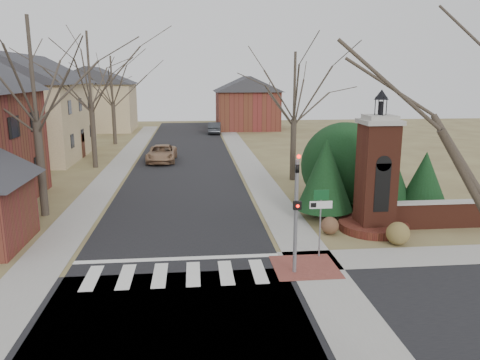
{
  "coord_description": "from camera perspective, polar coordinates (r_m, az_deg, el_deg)",
  "views": [
    {
      "loc": [
        0.71,
        -15.13,
        7.06
      ],
      "look_at": [
        2.84,
        6.0,
        2.31
      ],
      "focal_mm": 35.0,
      "sensor_mm": 36.0,
      "label": 1
    }
  ],
  "objects": [
    {
      "name": "bare_tree_1",
      "position": [
        37.93,
        -17.99,
        13.49
      ],
      "size": [
        8.4,
        8.4,
        11.64
      ],
      "color": "#473D33",
      "rests_on": "ground"
    },
    {
      "name": "bare_tree_2",
      "position": [
        50.8,
        -15.41,
        12.13
      ],
      "size": [
        7.35,
        7.35,
        10.19
      ],
      "color": "#473D33",
      "rests_on": "ground"
    },
    {
      "name": "evergreen_mass",
      "position": [
        26.4,
        12.65,
        2.14
      ],
      "size": [
        4.8,
        4.8,
        4.8
      ],
      "primitive_type": "sphere",
      "color": "black",
      "rests_on": "ground"
    },
    {
      "name": "evergreen_mid",
      "position": [
        25.69,
        16.76,
        2.08
      ],
      "size": [
        3.4,
        3.4,
        4.7
      ],
      "color": "#473D33",
      "rests_on": "ground"
    },
    {
      "name": "traffic_signal_pole",
      "position": [
        16.72,
        6.88,
        -3.0
      ],
      "size": [
        0.28,
        0.41,
        4.5
      ],
      "color": "slate",
      "rests_on": "ground"
    },
    {
      "name": "sidewalk_left",
      "position": [
        38.25,
        -14.55,
        1.59
      ],
      "size": [
        2.0,
        60.0,
        0.02
      ],
      "primitive_type": "cube",
      "color": "gray",
      "rests_on": "ground"
    },
    {
      "name": "house_stucco_left",
      "position": [
        44.53,
        -24.64,
        8.31
      ],
      "size": [
        9.8,
        12.8,
        9.28
      ],
      "color": "#CFB58A",
      "rests_on": "ground"
    },
    {
      "name": "crosswalk_zone",
      "position": [
        17.43,
        -7.74,
        -11.36
      ],
      "size": [
        8.0,
        2.2,
        0.02
      ],
      "primitive_type": "cube",
      "color": "silver",
      "rests_on": "ground"
    },
    {
      "name": "sign_post",
      "position": [
        18.52,
        9.79,
        -3.6
      ],
      "size": [
        0.9,
        0.07,
        2.75
      ],
      "color": "slate",
      "rests_on": "ground"
    },
    {
      "name": "ground",
      "position": [
        16.71,
        -7.83,
        -12.5
      ],
      "size": [
        120.0,
        120.0,
        0.0
      ],
      "primitive_type": "plane",
      "color": "brown",
      "rests_on": "ground"
    },
    {
      "name": "bare_tree_3",
      "position": [
        31.86,
        6.69,
        11.86
      ],
      "size": [
        7.0,
        7.0,
        9.7
      ],
      "color": "#473D33",
      "rests_on": "ground"
    },
    {
      "name": "bare_tree_0",
      "position": [
        25.34,
        -24.12,
        12.99
      ],
      "size": [
        8.05,
        8.05,
        11.15
      ],
      "color": "#473D33",
      "rests_on": "ground"
    },
    {
      "name": "house_distant_right",
      "position": [
        63.63,
        0.83,
        9.54
      ],
      "size": [
        8.8,
        8.8,
        7.3
      ],
      "color": "maroon",
      "rests_on": "ground"
    },
    {
      "name": "sidewalk_right_main",
      "position": [
        38.06,
        1.12,
        1.94
      ],
      "size": [
        2.0,
        60.0,
        0.02
      ],
      "primitive_type": "cube",
      "color": "gray",
      "rests_on": "ground"
    },
    {
      "name": "cross_street",
      "position": [
        14.05,
        -8.25,
        -17.67
      ],
      "size": [
        120.0,
        8.0,
        0.01
      ],
      "primitive_type": "cube",
      "color": "black",
      "rests_on": "ground"
    },
    {
      "name": "house_distant_left",
      "position": [
        64.45,
        -17.38,
        9.55
      ],
      "size": [
        10.8,
        8.8,
        8.53
      ],
      "color": "#CFB58A",
      "rests_on": "ground"
    },
    {
      "name": "evergreen_far",
      "position": [
        25.77,
        21.61,
        0.16
      ],
      "size": [
        2.4,
        2.4,
        3.3
      ],
      "color": "#473D33",
      "rests_on": "ground"
    },
    {
      "name": "brick_gate_monument",
      "position": [
        22.31,
        16.22,
        -0.57
      ],
      "size": [
        3.2,
        3.2,
        6.47
      ],
      "color": "#5A271A",
      "rests_on": "ground"
    },
    {
      "name": "dry_shrub_left",
      "position": [
        21.69,
        10.9,
        -5.48
      ],
      "size": [
        0.81,
        0.81,
        0.81
      ],
      "primitive_type": "sphere",
      "color": "brown",
      "rests_on": "ground"
    },
    {
      "name": "main_street",
      "position": [
        37.8,
        -6.73,
        1.77
      ],
      "size": [
        8.0,
        70.0,
        0.01
      ],
      "primitive_type": "cube",
      "color": "black",
      "rests_on": "ground"
    },
    {
      "name": "distant_car",
      "position": [
        58.55,
        -3.11,
        6.37
      ],
      "size": [
        1.83,
        4.42,
        1.42
      ],
      "primitive_type": "imported",
      "rotation": [
        0.0,
        0.0,
        3.07
      ],
      "color": "#313439",
      "rests_on": "ground"
    },
    {
      "name": "pickup_truck",
      "position": [
        39.67,
        -9.52,
        3.2
      ],
      "size": [
        2.43,
        5.04,
        1.38
      ],
      "primitive_type": "imported",
      "rotation": [
        0.0,
        0.0,
        -0.03
      ],
      "color": "#9A7454",
      "rests_on": "ground"
    },
    {
      "name": "stop_bar",
      "position": [
        18.81,
        -7.6,
        -9.51
      ],
      "size": [
        8.0,
        0.35,
        0.02
      ],
      "primitive_type": "cube",
      "color": "silver",
      "rests_on": "ground"
    },
    {
      "name": "curb_apron",
      "position": [
        18.07,
        7.94,
        -10.47
      ],
      "size": [
        2.4,
        2.4,
        0.02
      ],
      "primitive_type": "cube",
      "color": "brown",
      "rests_on": "ground"
    },
    {
      "name": "brick_garden_wall",
      "position": [
        24.69,
        25.76,
        -3.69
      ],
      "size": [
        7.5,
        0.5,
        1.3
      ],
      "color": "#5A271A",
      "rests_on": "ground"
    },
    {
      "name": "evergreen_near",
      "position": [
        23.55,
        10.37,
        0.74
      ],
      "size": [
        2.8,
        2.8,
        4.1
      ],
      "color": "#473D33",
      "rests_on": "ground"
    },
    {
      "name": "dry_shrub_right",
      "position": [
        21.11,
        18.71,
        -6.19
      ],
      "size": [
        1.0,
        1.0,
        1.0
      ],
      "primitive_type": "sphere",
      "color": "brown",
      "rests_on": "ground"
    }
  ]
}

